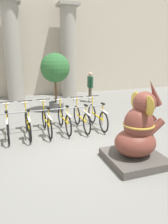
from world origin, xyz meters
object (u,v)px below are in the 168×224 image
object	(u,v)px
bicycle_2	(28,123)
bicycle_5	(81,117)
bicycle_1	(8,125)
bicycle_4	(64,119)
person_pedestrian	(90,84)
bicycle_3	(46,121)
elephant_statue	(137,136)
bicycle_6	(97,115)
potted_tree	(55,71)

from	to	relation	value
bicycle_2	bicycle_5	xyz separation A→B (m)	(1.81, 0.03, 0.00)
bicycle_1	bicycle_4	distance (m)	1.81
bicycle_1	person_pedestrian	xyz separation A→B (m)	(4.19, 3.77, 0.53)
bicycle_3	elephant_statue	xyz separation A→B (m)	(1.72, -2.70, 0.27)
bicycle_6	bicycle_1	bearing A→B (deg)	-179.94
elephant_statue	bicycle_5	bearing A→B (deg)	100.80
bicycle_3	bicycle_5	distance (m)	1.21
person_pedestrian	elephant_statue	bearing A→B (deg)	-101.04
bicycle_3	potted_tree	size ratio (longest dim) A/B	0.70
bicycle_3	bicycle_6	size ratio (longest dim) A/B	1.00
bicycle_4	elephant_statue	bearing A→B (deg)	-67.85
bicycle_4	person_pedestrian	bearing A→B (deg)	57.47
bicycle_5	bicycle_6	xyz separation A→B (m)	(0.60, 0.01, 0.00)
bicycle_3	person_pedestrian	size ratio (longest dim) A/B	1.12
person_pedestrian	potted_tree	xyz separation A→B (m)	(-2.08, -1.17, 0.85)
bicycle_6	elephant_statue	size ratio (longest dim) A/B	0.87
bicycle_3	bicycle_4	distance (m)	0.61
bicycle_4	person_pedestrian	distance (m)	4.46
bicycle_3	bicycle_4	size ratio (longest dim) A/B	1.00
bicycle_1	bicycle_2	xyz separation A→B (m)	(0.60, -0.03, 0.00)
bicycle_2	bicycle_4	world-z (taller)	same
person_pedestrian	potted_tree	distance (m)	2.54
bicycle_1	potted_tree	xyz separation A→B (m)	(2.11, 2.60, 1.37)
bicycle_2	person_pedestrian	world-z (taller)	person_pedestrian
bicycle_6	bicycle_3	bearing A→B (deg)	-179.76
bicycle_2	elephant_statue	xyz separation A→B (m)	(2.32, -2.67, 0.27)
bicycle_1	bicycle_5	world-z (taller)	same
elephant_statue	bicycle_3	bearing A→B (deg)	122.54
bicycle_4	elephant_statue	size ratio (longest dim) A/B	0.87
bicycle_3	person_pedestrian	distance (m)	4.84
bicycle_6	elephant_statue	distance (m)	2.72
bicycle_3	potted_tree	bearing A→B (deg)	70.93
bicycle_2	elephant_statue	size ratio (longest dim) A/B	0.87
elephant_statue	potted_tree	distance (m)	5.48
bicycle_5	potted_tree	world-z (taller)	potted_tree
bicycle_3	bicycle_5	bearing A→B (deg)	-0.16
bicycle_4	bicycle_3	bearing A→B (deg)	-175.53
bicycle_1	potted_tree	bearing A→B (deg)	50.97
bicycle_2	person_pedestrian	size ratio (longest dim) A/B	1.12
bicycle_3	bicycle_4	world-z (taller)	same
bicycle_1	person_pedestrian	bearing A→B (deg)	42.01
bicycle_4	elephant_statue	xyz separation A→B (m)	(1.12, -2.74, 0.27)
bicycle_5	bicycle_6	world-z (taller)	same
bicycle_5	elephant_statue	world-z (taller)	elephant_statue
elephant_statue	potted_tree	world-z (taller)	potted_tree
bicycle_5	potted_tree	xyz separation A→B (m)	(-0.31, 2.61, 1.37)
bicycle_4	bicycle_6	xyz separation A→B (m)	(1.21, -0.04, 0.00)
bicycle_1	elephant_statue	world-z (taller)	elephant_statue
bicycle_4	bicycle_2	bearing A→B (deg)	-176.34
potted_tree	elephant_statue	bearing A→B (deg)	-81.21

